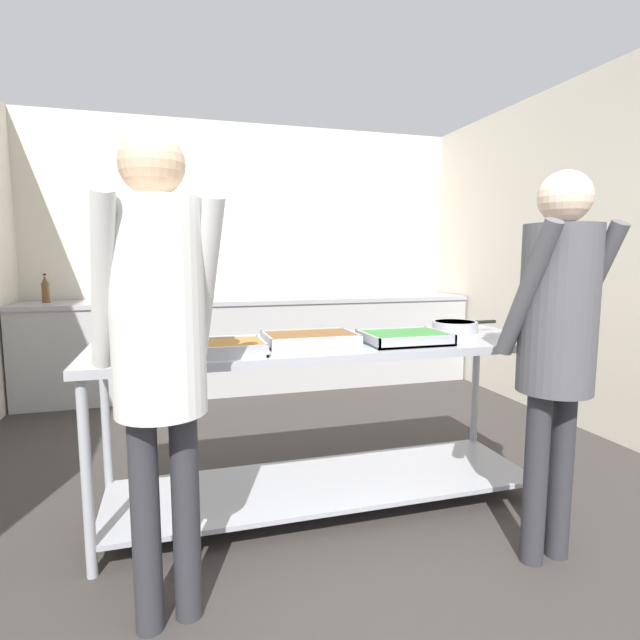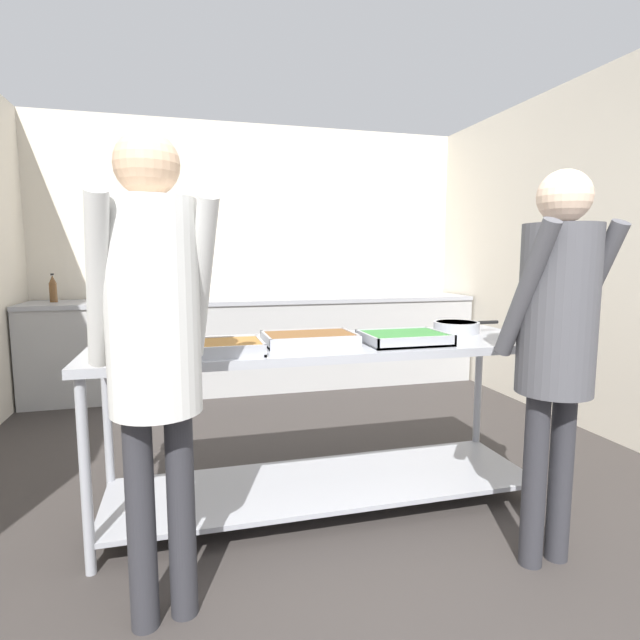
# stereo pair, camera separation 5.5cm
# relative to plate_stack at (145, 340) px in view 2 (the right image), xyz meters

# --- Properties ---
(wall_rear) EXTENTS (4.46, 0.06, 2.65)m
(wall_rear) POSITION_rel_plate_stack_xyz_m (0.93, 2.72, 0.43)
(wall_rear) COLOR beige
(wall_rear) RESTS_ON ground_plane
(wall_right) EXTENTS (0.06, 4.40, 2.65)m
(wall_right) POSITION_rel_plate_stack_xyz_m (3.13, 0.58, 0.43)
(wall_right) COLOR beige
(wall_right) RESTS_ON ground_plane
(back_counter) EXTENTS (4.30, 0.65, 0.90)m
(back_counter) POSITION_rel_plate_stack_xyz_m (0.93, 2.35, -0.45)
(back_counter) COLOR #A8A8A8
(back_counter) RESTS_ON ground_plane
(serving_counter) EXTENTS (2.28, 0.71, 0.87)m
(serving_counter) POSITION_rel_plate_stack_xyz_m (0.88, -0.15, -0.30)
(serving_counter) COLOR #9EA0A8
(serving_counter) RESTS_ON ground_plane
(plate_stack) EXTENTS (0.25, 0.25, 0.05)m
(plate_stack) POSITION_rel_plate_stack_xyz_m (0.00, 0.00, 0.00)
(plate_stack) COLOR white
(plate_stack) RESTS_ON serving_counter
(serving_tray_vegetables) EXTENTS (0.37, 0.29, 0.05)m
(serving_tray_vegetables) POSITION_rel_plate_stack_xyz_m (0.35, -0.32, 0.00)
(serving_tray_vegetables) COLOR #9EA0A8
(serving_tray_vegetables) RESTS_ON serving_counter
(serving_tray_roast) EXTENTS (0.44, 0.30, 0.05)m
(serving_tray_roast) POSITION_rel_plate_stack_xyz_m (0.79, -0.19, 0.00)
(serving_tray_roast) COLOR #9EA0A8
(serving_tray_roast) RESTS_ON serving_counter
(serving_tray_greens) EXTENTS (0.41, 0.32, 0.05)m
(serving_tray_greens) POSITION_rel_plate_stack_xyz_m (1.25, -0.29, 0.00)
(serving_tray_greens) COLOR #9EA0A8
(serving_tray_greens) RESTS_ON serving_counter
(sauce_pan) EXTENTS (0.40, 0.26, 0.06)m
(sauce_pan) POSITION_rel_plate_stack_xyz_m (1.69, -0.04, 0.01)
(sauce_pan) COLOR #9EA0A8
(sauce_pan) RESTS_ON serving_counter
(guest_serving_left) EXTENTS (0.41, 0.33, 1.64)m
(guest_serving_left) POSITION_rel_plate_stack_xyz_m (1.66, -0.87, 0.13)
(guest_serving_left) COLOR #2D2D33
(guest_serving_left) RESTS_ON ground_plane
(guest_serving_right) EXTENTS (0.46, 0.40, 1.70)m
(guest_serving_right) POSITION_rel_plate_stack_xyz_m (0.09, -0.81, 0.17)
(guest_serving_right) COLOR #2D2D33
(guest_serving_right) RESTS_ON ground_plane
(water_bottle) EXTENTS (0.07, 0.07, 0.26)m
(water_bottle) POSITION_rel_plate_stack_xyz_m (-0.96, 2.41, 0.12)
(water_bottle) COLOR brown
(water_bottle) RESTS_ON back_counter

